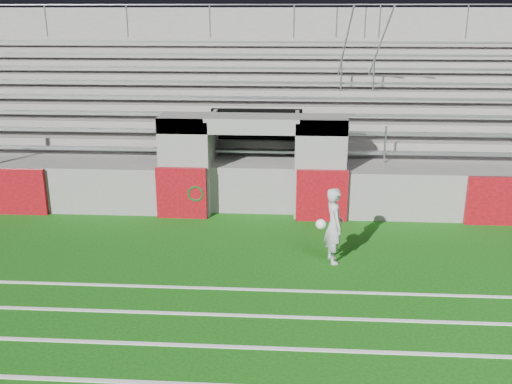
{
  "coord_description": "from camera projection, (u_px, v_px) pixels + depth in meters",
  "views": [
    {
      "loc": [
        1.03,
        -10.91,
        5.11
      ],
      "look_at": [
        0.2,
        1.8,
        1.1
      ],
      "focal_mm": 40.0,
      "sensor_mm": 36.0,
      "label": 1
    }
  ],
  "objects": [
    {
      "name": "hose_coil",
      "position": [
        196.0,
        192.0,
        14.64
      ],
      "size": [
        0.52,
        0.14,
        0.53
      ],
      "color": "#0C3D0D",
      "rests_on": "ground"
    },
    {
      "name": "goalkeeper_with_ball",
      "position": [
        334.0,
        225.0,
        12.02
      ],
      "size": [
        0.65,
        0.67,
        1.65
      ],
      "color": "#9DA1A6",
      "rests_on": "ground"
    },
    {
      "name": "ground",
      "position": [
        241.0,
        267.0,
        11.98
      ],
      "size": [
        90.0,
        90.0,
        0.0
      ],
      "primitive_type": "plane",
      "color": "#114D0C",
      "rests_on": "ground"
    },
    {
      "name": "stadium_structure",
      "position": [
        262.0,
        126.0,
        19.12
      ],
      "size": [
        26.0,
        8.48,
        5.42
      ],
      "color": "slate",
      "rests_on": "ground"
    }
  ]
}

